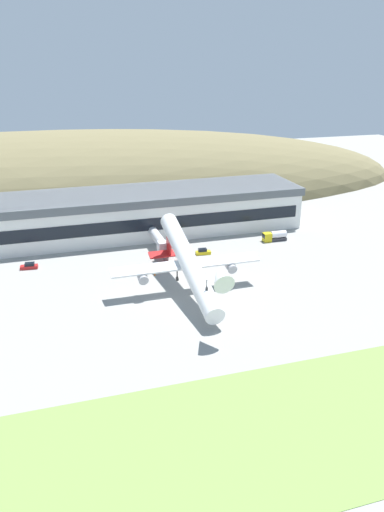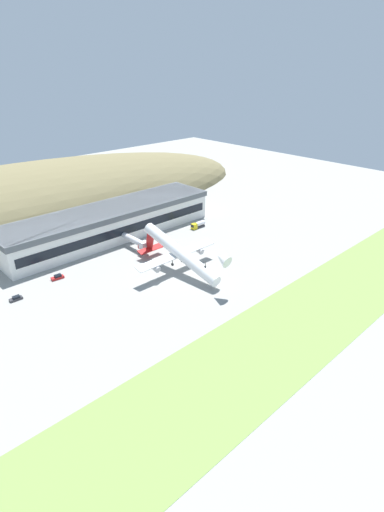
# 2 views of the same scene
# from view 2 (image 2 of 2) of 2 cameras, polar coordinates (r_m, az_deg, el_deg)

# --- Properties ---
(ground_plane) EXTENTS (428.04, 428.04, 0.00)m
(ground_plane) POSITION_cam_2_polar(r_m,az_deg,el_deg) (142.28, -2.90, -3.66)
(ground_plane) COLOR gray
(grass_strip_foreground) EXTENTS (385.24, 30.50, 0.08)m
(grass_strip_foreground) POSITION_cam_2_polar(r_m,az_deg,el_deg) (117.12, 11.95, -11.54)
(grass_strip_foreground) COLOR #759947
(grass_strip_foreground) RESTS_ON ground_plane
(terminal_building) EXTENTS (97.79, 22.91, 13.34)m
(terminal_building) POSITION_cam_2_polar(r_m,az_deg,el_deg) (179.69, -11.62, 5.00)
(terminal_building) COLOR white
(terminal_building) RESTS_ON ground_plane
(jetway_0) EXTENTS (3.38, 15.49, 5.43)m
(jetway_0) POSITION_cam_2_polar(r_m,az_deg,el_deg) (165.61, -7.99, 2.12)
(jetway_0) COLOR silver
(jetway_0) RESTS_ON ground_plane
(cargo_airplane) EXTENTS (35.79, 47.58, 15.51)m
(cargo_airplane) POSITION_cam_2_polar(r_m,az_deg,el_deg) (145.98, -1.95, 0.45)
(cargo_airplane) COLOR white
(service_car_1) EXTENTS (4.13, 1.90, 1.42)m
(service_car_1) POSITION_cam_2_polar(r_m,az_deg,el_deg) (143.40, -23.84, -5.57)
(service_car_1) COLOR #333338
(service_car_1) RESTS_ON ground_plane
(service_car_2) EXTENTS (4.30, 2.00, 1.69)m
(service_car_2) POSITION_cam_2_polar(r_m,az_deg,el_deg) (170.24, -3.99, 1.79)
(service_car_2) COLOR gold
(service_car_2) RESTS_ON ground_plane
(service_car_3) EXTENTS (4.57, 2.26, 1.61)m
(service_car_3) POSITION_cam_2_polar(r_m,az_deg,el_deg) (151.40, -18.64, -2.89)
(service_car_3) COLOR #B21E1E
(service_car_3) RESTS_ON ground_plane
(fuel_truck) EXTENTS (7.39, 2.38, 3.02)m
(fuel_truck) POSITION_cam_2_polar(r_m,az_deg,el_deg) (187.69, 0.87, 4.46)
(fuel_truck) COLOR gold
(fuel_truck) RESTS_ON ground_plane
(traffic_cone_0) EXTENTS (0.52, 0.52, 0.58)m
(traffic_cone_0) POSITION_cam_2_polar(r_m,az_deg,el_deg) (154.13, -6.21, -1.20)
(traffic_cone_0) COLOR orange
(traffic_cone_0) RESTS_ON ground_plane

